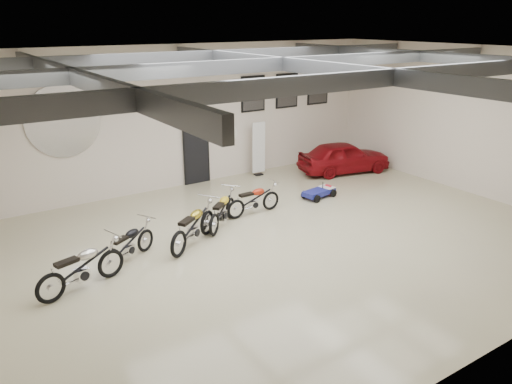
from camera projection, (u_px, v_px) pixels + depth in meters
floor at (280, 242)px, 13.68m from camera, size 16.00×12.00×0.01m
ceiling at (283, 53)px, 12.04m from camera, size 16.00×12.00×0.01m
back_wall at (181, 117)px, 17.59m from camera, size 16.00×0.02×5.00m
right_wall at (471, 121)px, 17.02m from camera, size 0.02×12.00×5.00m
ceiling_beams at (283, 64)px, 12.12m from camera, size 15.80×11.80×0.32m
door at (196, 155)px, 18.29m from camera, size 0.92×0.08×2.10m
logo_plaque at (63, 121)px, 15.38m from camera, size 2.30×0.06×1.16m
poster_left at (253, 94)px, 18.92m from camera, size 1.05×0.08×1.35m
poster_mid at (287, 91)px, 19.75m from camera, size 1.05×0.08×1.35m
poster_right at (318, 88)px, 20.59m from camera, size 1.05×0.08×1.35m
oil_sign at (229, 133)px, 18.80m from camera, size 0.72×0.10×0.72m
banner_stand at (259, 150)px, 19.22m from camera, size 0.56×0.25×2.01m
motorcycle_silver at (81, 267)px, 11.11m from camera, size 2.24×1.23×1.11m
motorcycle_black at (128, 244)px, 12.44m from camera, size 1.90×1.42×0.97m
motorcycle_gold at (193, 225)px, 13.30m from camera, size 2.21×1.79×1.14m
motorcycle_yellow at (222, 210)px, 14.55m from camera, size 1.91×1.76×1.03m
motorcycle_red at (254, 199)px, 15.47m from camera, size 1.90×0.65×0.98m
go_kart at (322, 189)px, 17.06m from camera, size 1.56×0.87×0.54m
vintage_car at (344, 157)px, 19.72m from camera, size 2.24×3.90×1.25m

